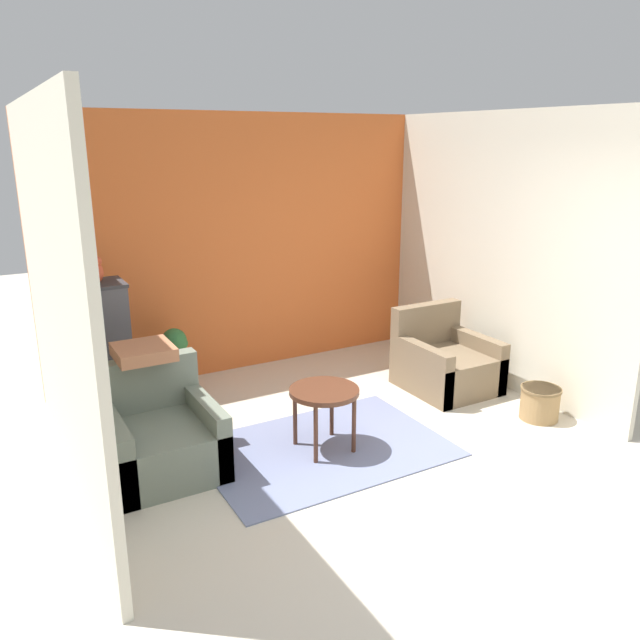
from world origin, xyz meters
The scene contains 13 objects.
ground_plane centered at (0.00, 0.00, 0.00)m, with size 20.00×20.00×0.00m, color beige.
wall_back_accent centered at (0.00, 3.31, 1.37)m, with size 4.25×0.06×2.73m.
wall_left centered at (-2.09, 1.64, 1.37)m, with size 0.06×3.28×2.73m.
wall_right centered at (2.09, 1.64, 1.37)m, with size 0.06×3.28×2.73m.
area_rug centered at (-0.23, 1.16, 0.01)m, with size 1.97×1.37×0.01m.
coffee_table centered at (-0.23, 1.16, 0.47)m, with size 0.57×0.57×0.54m.
armchair_left centered at (-1.48, 1.50, 0.26)m, with size 0.82×0.87×0.81m.
armchair_right centered at (1.50, 1.71, 0.26)m, with size 0.82×0.87×0.81m.
birdcage centered at (-1.62, 2.75, 0.59)m, with size 0.56×0.56×1.25m.
parrot centered at (-1.62, 2.75, 1.36)m, with size 0.11×0.20×0.24m.
potted_plant centered at (-0.92, 2.94, 0.34)m, with size 0.28×0.28×0.67m.
wicker_basket centered at (1.77, 0.70, 0.16)m, with size 0.36×0.36×0.30m.
throw_pillow centered at (-1.48, 1.83, 0.86)m, with size 0.44×0.44×0.10m.
Camera 1 is at (-2.55, -2.87, 2.47)m, focal length 35.00 mm.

